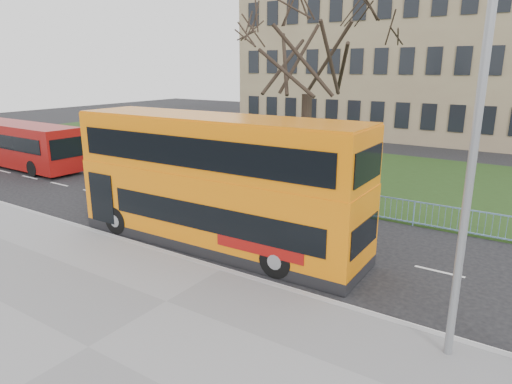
# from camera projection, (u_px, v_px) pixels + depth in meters

# --- Properties ---
(ground) EXTENTS (120.00, 120.00, 0.00)m
(ground) POSITION_uv_depth(u_px,v_px,m) (248.00, 257.00, 16.34)
(ground) COLOR black
(ground) RESTS_ON ground
(pavement) EXTENTS (80.00, 10.50, 0.12)m
(pavement) POSITION_uv_depth(u_px,v_px,m) (88.00, 349.00, 10.90)
(pavement) COLOR slate
(pavement) RESTS_ON ground
(kerb) EXTENTS (80.00, 0.20, 0.14)m
(kerb) POSITION_uv_depth(u_px,v_px,m) (222.00, 270.00, 15.07)
(kerb) COLOR gray
(kerb) RESTS_ON ground
(grass_verge) EXTENTS (80.00, 15.40, 0.08)m
(grass_verge) POSITION_uv_depth(u_px,v_px,m) (381.00, 177.00, 27.80)
(grass_verge) COLOR #203413
(grass_verge) RESTS_ON ground
(guard_railing) EXTENTS (40.00, 0.12, 1.10)m
(guard_railing) POSITION_uv_depth(u_px,v_px,m) (328.00, 199.00, 21.49)
(guard_railing) COLOR #7CA9DC
(guard_railing) RESTS_ON ground
(bare_tree) EXTENTS (8.43, 8.43, 12.04)m
(bare_tree) POSITION_uv_depth(u_px,v_px,m) (308.00, 76.00, 24.34)
(bare_tree) COLOR black
(bare_tree) RESTS_ON grass_verge
(civic_building) EXTENTS (30.00, 15.00, 14.00)m
(civic_building) POSITION_uv_depth(u_px,v_px,m) (406.00, 62.00, 45.23)
(civic_building) COLOR #846E54
(civic_building) RESTS_ON ground
(yellow_bus) EXTENTS (11.55, 2.97, 4.82)m
(yellow_bus) POSITION_uv_depth(u_px,v_px,m) (215.00, 179.00, 16.79)
(yellow_bus) COLOR orange
(yellow_bus) RESTS_ON ground
(red_bus) EXTENTS (11.15, 2.74, 2.93)m
(red_bus) POSITION_uv_depth(u_px,v_px,m) (18.00, 144.00, 30.61)
(red_bus) COLOR maroon
(red_bus) RESTS_ON ground
(street_lamp) EXTENTS (1.95, 0.49, 9.24)m
(street_lamp) POSITION_uv_depth(u_px,v_px,m) (469.00, 137.00, 9.36)
(street_lamp) COLOR gray
(street_lamp) RESTS_ON pavement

